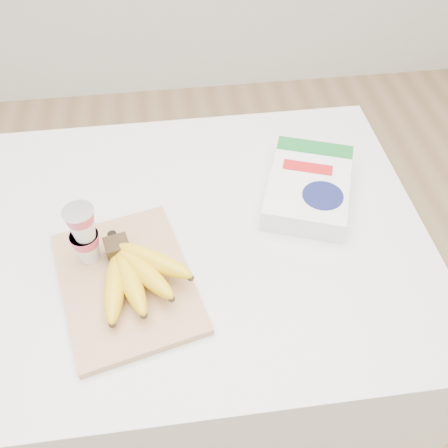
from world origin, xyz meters
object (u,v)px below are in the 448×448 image
Objects in this scene: cutting_board at (126,282)px; bananas at (135,273)px; table at (163,342)px; cereal_box at (309,186)px; yogurt_stack at (84,234)px.

bananas is at bearing -36.80° from cutting_board.
bananas reaches higher than table.
bananas is 0.45m from cereal_box.
yogurt_stack is (-0.07, 0.06, 0.08)m from cutting_board.
cereal_box is at bearing 27.60° from bananas.
bananas is 0.67× the size of cereal_box.
table is 5.91× the size of bananas.
bananas reaches higher than cutting_board.
cutting_board is 0.13m from yogurt_stack.
cutting_board is 0.46m from cereal_box.
bananas is at bearing -96.16° from table.
cutting_board is at bearing -106.13° from table.
cereal_box is (0.48, 0.13, -0.06)m from yogurt_stack.
bananas is at bearing -38.57° from yogurt_stack.
yogurt_stack is at bearing -144.16° from cereal_box.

